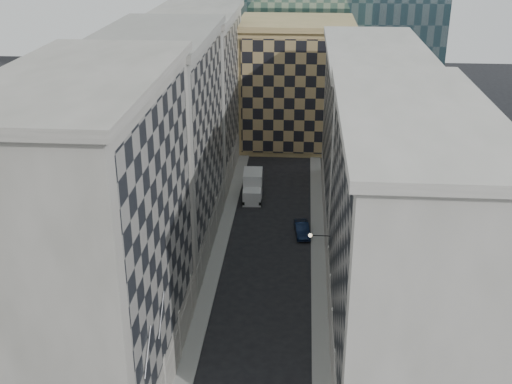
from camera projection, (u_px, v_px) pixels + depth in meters
The scene contains 12 objects.
sidewalk_west at pixel (217, 258), 66.32m from camera, with size 1.50×100.00×0.15m, color gray.
sidewalk_east at pixel (318, 262), 65.60m from camera, with size 1.50×100.00×0.15m, color gray.
bldg_left_a at pixel (97, 241), 44.66m from camera, with size 10.80×22.80×23.70m.
bldg_left_b at pixel (163, 145), 65.00m from camera, with size 10.80×22.80×22.70m.
bldg_left_c at pixel (197, 94), 85.34m from camera, with size 10.80×22.80×21.70m.
bldg_right_a at pixel (403, 244), 47.42m from camera, with size 10.80×26.80×20.70m.
bldg_right_b at pixel (370, 136), 72.33m from camera, with size 10.80×28.80×19.70m.
tan_block at pixel (296, 83), 96.82m from camera, with size 16.80×14.80×18.80m.
flagpoles_left at pixel (155, 333), 41.25m from camera, with size 0.10×6.33×2.33m.
bracket_lamp at pixel (312, 235), 57.74m from camera, with size 1.98×0.36×0.36m.
box_truck at pixel (253, 187), 80.50m from camera, with size 2.58×5.86×3.17m.
dark_car at pixel (302, 229), 71.15m from camera, with size 1.47×4.23×1.39m, color black.
Camera 1 is at (3.17, -27.71, 32.66)m, focal length 45.00 mm.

